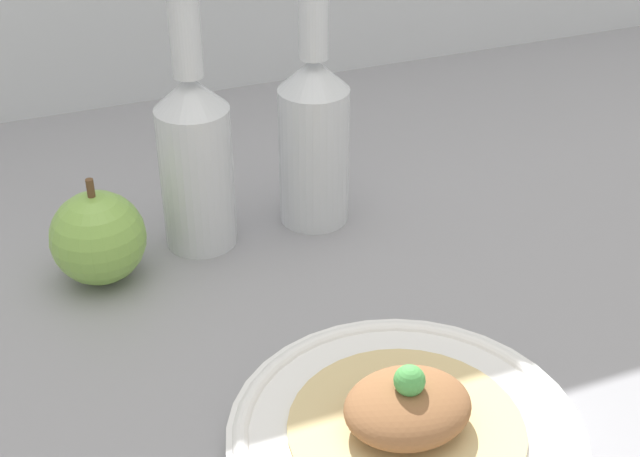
{
  "coord_description": "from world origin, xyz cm",
  "views": [
    {
      "loc": [
        -27.24,
        -59.05,
        48.67
      ],
      "look_at": [
        -4.1,
        -0.93,
        9.61
      ],
      "focal_mm": 50.0,
      "sensor_mm": 36.0,
      "label": 1
    }
  ],
  "objects_px": {
    "plate": "(406,437)",
    "apple": "(98,238)",
    "cider_bottle_right": "(314,131)",
    "cider_bottle_left": "(195,151)",
    "plated_food": "(407,412)"
  },
  "relations": [
    {
      "from": "plate",
      "to": "apple",
      "type": "xyz_separation_m",
      "value": [
        -0.17,
        0.3,
        0.03
      ]
    },
    {
      "from": "cider_bottle_right",
      "to": "cider_bottle_left",
      "type": "bearing_deg",
      "value": 180.0
    },
    {
      "from": "cider_bottle_right",
      "to": "apple",
      "type": "height_order",
      "value": "cider_bottle_right"
    },
    {
      "from": "cider_bottle_left",
      "to": "apple",
      "type": "xyz_separation_m",
      "value": [
        -0.1,
        -0.03,
        -0.06
      ]
    },
    {
      "from": "cider_bottle_left",
      "to": "cider_bottle_right",
      "type": "distance_m",
      "value": 0.12
    },
    {
      "from": "plate",
      "to": "cider_bottle_left",
      "type": "bearing_deg",
      "value": 100.73
    },
    {
      "from": "cider_bottle_left",
      "to": "cider_bottle_right",
      "type": "relative_size",
      "value": 1.0
    },
    {
      "from": "cider_bottle_right",
      "to": "plated_food",
      "type": "bearing_deg",
      "value": -99.96
    },
    {
      "from": "cider_bottle_left",
      "to": "plate",
      "type": "bearing_deg",
      "value": -79.27
    },
    {
      "from": "plated_food",
      "to": "apple",
      "type": "bearing_deg",
      "value": 118.74
    },
    {
      "from": "plate",
      "to": "plated_food",
      "type": "xyz_separation_m",
      "value": [
        0.0,
        0.0,
        0.02
      ]
    },
    {
      "from": "cider_bottle_left",
      "to": "cider_bottle_right",
      "type": "bearing_deg",
      "value": 0.0
    },
    {
      "from": "plated_food",
      "to": "apple",
      "type": "distance_m",
      "value": 0.35
    },
    {
      "from": "plated_food",
      "to": "cider_bottle_left",
      "type": "bearing_deg",
      "value": 100.73
    },
    {
      "from": "plated_food",
      "to": "cider_bottle_left",
      "type": "relative_size",
      "value": 0.63
    }
  ]
}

